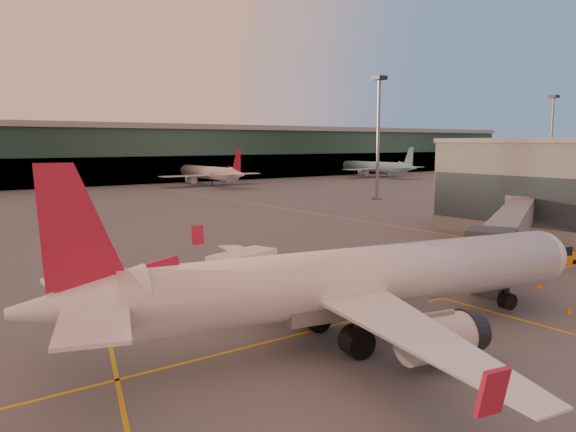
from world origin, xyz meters
TOP-DOWN VIEW (x-y plane):
  - ground at (0.00, 0.00)m, footprint 600.00×600.00m
  - taxi_markings at (-7.32, 44.49)m, footprint 100.12×173.00m
  - terminal at (0.00, 141.79)m, footprint 400.00×20.00m
  - gate_building at (41.93, 17.93)m, footprint 18.40×22.40m
  - mast_east_near at (55.00, 62.00)m, footprint 2.40×2.40m
  - mast_east_far at (130.00, 66.00)m, footprint 2.40×2.40m
  - distant_aircraft_row at (10.83, 118.00)m, footprint 350.00×34.00m
  - main_airplane at (-7.23, 2.43)m, footprint 36.62×33.25m
  - jet_bridge at (21.59, 9.59)m, footprint 31.46×18.20m
  - catering_truck at (-8.74, 12.12)m, footprint 5.78×3.81m
  - gpu_cart at (24.97, 5.92)m, footprint 2.32×1.86m
  - cone_nose at (14.14, 2.28)m, footprint 0.48×0.48m
  - cone_wing_left at (-6.83, 19.20)m, footprint 0.48×0.48m
  - cone_fwd at (9.11, -2.83)m, footprint 0.42×0.42m

SIDE VIEW (x-z plane):
  - ground at x=0.00m, z-range 0.00..0.00m
  - distant_aircraft_row at x=10.83m, z-range -6.50..6.50m
  - taxi_markings at x=-7.32m, z-range 0.00..0.01m
  - cone_fwd at x=9.11m, z-range -0.01..0.53m
  - cone_wing_left at x=-6.83m, z-range -0.01..0.60m
  - cone_nose at x=14.14m, z-range -0.01..0.60m
  - gpu_cart at x=24.97m, z-range -0.01..1.17m
  - catering_truck at x=-8.74m, z-range 0.28..4.42m
  - main_airplane at x=-7.23m, z-range -1.95..9.17m
  - jet_bridge at x=21.59m, z-range 1.08..6.70m
  - gate_building at x=41.93m, z-range -0.01..12.59m
  - terminal at x=0.00m, z-range -0.04..17.56m
  - mast_east_near at x=55.00m, z-range 2.06..27.66m
  - mast_east_far at x=130.00m, z-range 2.06..27.66m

